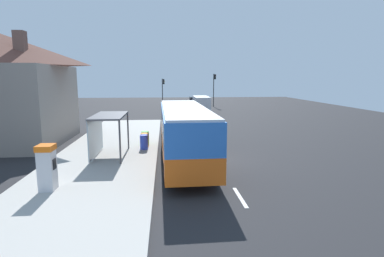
{
  "coord_description": "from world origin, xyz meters",
  "views": [
    {
      "loc": [
        -2.77,
        -18.01,
        4.87
      ],
      "look_at": [
        -1.0,
        2.54,
        1.5
      ],
      "focal_mm": 29.26,
      "sensor_mm": 36.0,
      "label": 1
    }
  ],
  "objects_px": {
    "ticket_machine": "(47,167)",
    "traffic_light_far_side": "(163,88)",
    "bus": "(184,131)",
    "bus_shelter": "(104,125)",
    "white_van": "(201,103)",
    "recycling_bin_green": "(145,138)",
    "recycling_bin_orange": "(145,140)",
    "sedan_near": "(194,101)",
    "traffic_light_near_side": "(214,85)",
    "recycling_bin_blue": "(144,142)"
  },
  "relations": [
    {
      "from": "recycling_bin_green",
      "to": "bus",
      "type": "bearing_deg",
      "value": -59.71
    },
    {
      "from": "traffic_light_near_side",
      "to": "bus_shelter",
      "type": "relative_size",
      "value": 1.37
    },
    {
      "from": "sedan_near",
      "to": "bus_shelter",
      "type": "height_order",
      "value": "bus_shelter"
    },
    {
      "from": "sedan_near",
      "to": "recycling_bin_blue",
      "type": "height_order",
      "value": "sedan_near"
    },
    {
      "from": "sedan_near",
      "to": "traffic_light_near_side",
      "type": "xyz_separation_m",
      "value": [
        3.19,
        -2.28,
        2.83
      ]
    },
    {
      "from": "ticket_machine",
      "to": "traffic_light_far_side",
      "type": "distance_m",
      "value": 40.51
    },
    {
      "from": "sedan_near",
      "to": "recycling_bin_orange",
      "type": "height_order",
      "value": "sedan_near"
    },
    {
      "from": "white_van",
      "to": "recycling_bin_orange",
      "type": "relative_size",
      "value": 5.48
    },
    {
      "from": "recycling_bin_orange",
      "to": "traffic_light_far_side",
      "type": "relative_size",
      "value": 0.2
    },
    {
      "from": "bus",
      "to": "recycling_bin_blue",
      "type": "height_order",
      "value": "bus"
    },
    {
      "from": "recycling_bin_blue",
      "to": "traffic_light_near_side",
      "type": "xyz_separation_m",
      "value": [
        9.69,
        32.06,
        2.97
      ]
    },
    {
      "from": "ticket_machine",
      "to": "recycling_bin_blue",
      "type": "height_order",
      "value": "ticket_machine"
    },
    {
      "from": "bus_shelter",
      "to": "sedan_near",
      "type": "bearing_deg",
      "value": 76.37
    },
    {
      "from": "recycling_bin_orange",
      "to": "traffic_light_near_side",
      "type": "relative_size",
      "value": 0.17
    },
    {
      "from": "ticket_machine",
      "to": "traffic_light_far_side",
      "type": "relative_size",
      "value": 0.41
    },
    {
      "from": "bus",
      "to": "bus_shelter",
      "type": "relative_size",
      "value": 2.77
    },
    {
      "from": "ticket_machine",
      "to": "recycling_bin_green",
      "type": "xyz_separation_m",
      "value": [
        3.53,
        8.74,
        -0.52
      ]
    },
    {
      "from": "white_van",
      "to": "recycling_bin_green",
      "type": "bearing_deg",
      "value": -107.03
    },
    {
      "from": "recycling_bin_green",
      "to": "bus_shelter",
      "type": "bearing_deg",
      "value": -126.41
    },
    {
      "from": "bus",
      "to": "white_van",
      "type": "xyz_separation_m",
      "value": [
        3.91,
        25.15,
        -0.5
      ]
    },
    {
      "from": "bus",
      "to": "white_van",
      "type": "bearing_deg",
      "value": 81.16
    },
    {
      "from": "sedan_near",
      "to": "traffic_light_far_side",
      "type": "bearing_deg",
      "value": -164.69
    },
    {
      "from": "bus",
      "to": "bus_shelter",
      "type": "bearing_deg",
      "value": 165.01
    },
    {
      "from": "recycling_bin_green",
      "to": "white_van",
      "type": "bearing_deg",
      "value": 72.97
    },
    {
      "from": "recycling_bin_blue",
      "to": "bus_shelter",
      "type": "relative_size",
      "value": 0.24
    },
    {
      "from": "recycling_bin_green",
      "to": "traffic_light_far_side",
      "type": "bearing_deg",
      "value": 87.99
    },
    {
      "from": "recycling_bin_blue",
      "to": "recycling_bin_orange",
      "type": "distance_m",
      "value": 0.7
    },
    {
      "from": "recycling_bin_orange",
      "to": "recycling_bin_green",
      "type": "height_order",
      "value": "same"
    },
    {
      "from": "bus",
      "to": "ticket_machine",
      "type": "xyz_separation_m",
      "value": [
        -6.01,
        -4.48,
        -0.67
      ]
    },
    {
      "from": "sedan_near",
      "to": "bus_shelter",
      "type": "bearing_deg",
      "value": -103.63
    },
    {
      "from": "bus",
      "to": "recycling_bin_orange",
      "type": "relative_size",
      "value": 11.64
    },
    {
      "from": "ticket_machine",
      "to": "bus_shelter",
      "type": "height_order",
      "value": "bus_shelter"
    },
    {
      "from": "recycling_bin_blue",
      "to": "recycling_bin_green",
      "type": "distance_m",
      "value": 1.4
    },
    {
      "from": "bus_shelter",
      "to": "white_van",
      "type": "bearing_deg",
      "value": 70.18
    },
    {
      "from": "recycling_bin_orange",
      "to": "traffic_light_far_side",
      "type": "height_order",
      "value": "traffic_light_far_side"
    },
    {
      "from": "ticket_machine",
      "to": "bus_shelter",
      "type": "bearing_deg",
      "value": 77.11
    },
    {
      "from": "sedan_near",
      "to": "ticket_machine",
      "type": "relative_size",
      "value": 2.27
    },
    {
      "from": "white_van",
      "to": "ticket_machine",
      "type": "bearing_deg",
      "value": -108.52
    },
    {
      "from": "traffic_light_near_side",
      "to": "recycling_bin_green",
      "type": "bearing_deg",
      "value": -107.54
    },
    {
      "from": "recycling_bin_green",
      "to": "bus_shelter",
      "type": "relative_size",
      "value": 0.24
    },
    {
      "from": "white_van",
      "to": "sedan_near",
      "type": "xyz_separation_m",
      "value": [
        0.1,
        12.04,
        -0.55
      ]
    },
    {
      "from": "white_van",
      "to": "ticket_machine",
      "type": "height_order",
      "value": "white_van"
    },
    {
      "from": "ticket_machine",
      "to": "traffic_light_far_side",
      "type": "bearing_deg",
      "value": 83.43
    },
    {
      "from": "white_van",
      "to": "traffic_light_far_side",
      "type": "height_order",
      "value": "traffic_light_far_side"
    },
    {
      "from": "bus",
      "to": "recycling_bin_orange",
      "type": "distance_m",
      "value": 4.5
    },
    {
      "from": "ticket_machine",
      "to": "traffic_light_near_side",
      "type": "bearing_deg",
      "value": 71.45
    },
    {
      "from": "ticket_machine",
      "to": "traffic_light_near_side",
      "type": "relative_size",
      "value": 0.35
    },
    {
      "from": "traffic_light_near_side",
      "to": "traffic_light_far_side",
      "type": "bearing_deg",
      "value": 174.68
    },
    {
      "from": "sedan_near",
      "to": "bus",
      "type": "bearing_deg",
      "value": -96.16
    },
    {
      "from": "recycling_bin_blue",
      "to": "bus",
      "type": "bearing_deg",
      "value": -48.97
    }
  ]
}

